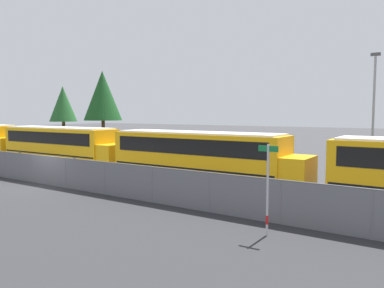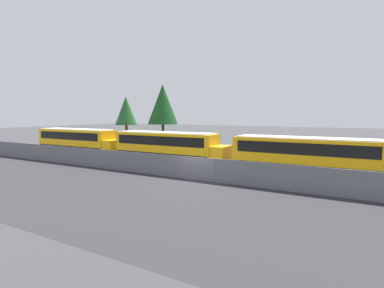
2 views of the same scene
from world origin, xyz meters
TOP-DOWN VIEW (x-y plane):
  - ground_plane at (0.00, 0.00)m, footprint 200.00×200.00m
  - fence at (-0.00, -0.00)m, footprint 65.20×0.07m
  - school_bus_1 at (-6.48, 5.85)m, footprint 12.45×2.59m
  - school_bus_2 at (6.96, 5.49)m, footprint 12.45×2.59m
  - street_sign at (14.03, -1.51)m, footprint 0.70×0.09m
  - light_pole at (15.00, 14.67)m, footprint 0.60×0.24m
  - tree_0 at (-17.52, 20.72)m, footprint 4.88×4.88m
  - tree_1 at (-24.95, 20.32)m, footprint 3.74×3.74m

SIDE VIEW (x-z plane):
  - ground_plane at x=0.00m, z-range 0.00..0.00m
  - fence at x=0.00m, z-range 0.02..1.72m
  - street_sign at x=14.03m, z-range 0.09..3.21m
  - school_bus_1 at x=-6.48m, z-range 0.28..3.33m
  - school_bus_2 at x=6.96m, z-range 0.28..3.33m
  - light_pole at x=15.00m, z-range 0.39..8.57m
  - tree_1 at x=-24.95m, z-range 1.47..9.35m
  - tree_0 at x=-17.52m, z-range 1.60..11.18m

